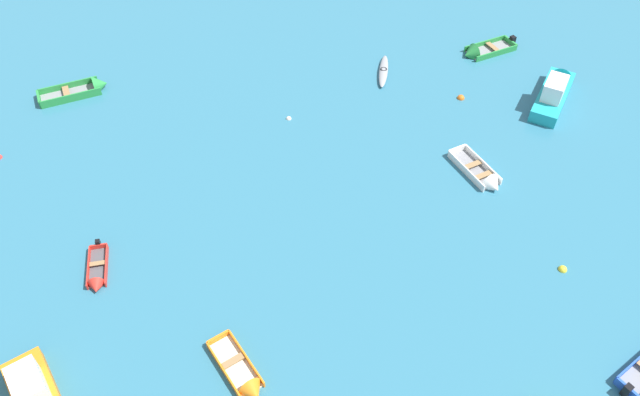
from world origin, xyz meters
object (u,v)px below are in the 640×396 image
at_px(rowboat_white_midfield_right, 485,178).
at_px(mooring_buoy_central, 562,270).
at_px(kayak_grey_center, 384,71).
at_px(mooring_buoy_far_field, 289,119).
at_px(rowboat_red_back_row_center, 97,276).
at_px(rowboat_green_outer_right, 479,52).
at_px(motor_launch_turquoise_near_camera, 555,91).
at_px(mooring_buoy_trailing, 461,98).
at_px(rowboat_green_back_row_left, 87,89).
at_px(rowboat_orange_cluster_outer, 246,381).

bearing_deg(rowboat_white_midfield_right, mooring_buoy_central, -68.12).
distance_m(kayak_grey_center, mooring_buoy_far_field, 7.94).
height_order(kayak_grey_center, mooring_buoy_far_field, kayak_grey_center).
relative_size(rowboat_red_back_row_center, rowboat_white_midfield_right, 0.78).
xyz_separation_m(rowboat_green_outer_right, mooring_buoy_far_field, (-13.29, -6.80, -0.20)).
relative_size(motor_launch_turquoise_near_camera, mooring_buoy_central, 13.77).
distance_m(mooring_buoy_far_field, mooring_buoy_trailing, 11.23).
xyz_separation_m(rowboat_green_back_row_left, mooring_buoy_trailing, (24.26, -1.40, -0.24)).
bearing_deg(mooring_buoy_trailing, rowboat_green_back_row_left, 176.69).
distance_m(motor_launch_turquoise_near_camera, kayak_grey_center, 11.07).
bearing_deg(mooring_buoy_central, kayak_grey_center, 112.97).
xyz_separation_m(rowboat_red_back_row_center, kayak_grey_center, (15.52, 16.69, 0.01)).
bearing_deg(rowboat_white_midfield_right, rowboat_green_outer_right, 79.54).
distance_m(rowboat_green_back_row_left, rowboat_green_outer_right, 26.72).
bearing_deg(rowboat_red_back_row_center, rowboat_green_back_row_left, 104.91).
bearing_deg(rowboat_orange_cluster_outer, rowboat_green_back_row_left, 118.96).
xyz_separation_m(rowboat_green_back_row_left, mooring_buoy_central, (26.67, -15.26, -0.24)).
distance_m(rowboat_white_midfield_right, kayak_grey_center, 11.48).
bearing_deg(rowboat_orange_cluster_outer, rowboat_white_midfield_right, 43.10).
distance_m(rowboat_orange_cluster_outer, mooring_buoy_trailing, 23.22).
bearing_deg(rowboat_white_midfield_right, mooring_buoy_far_field, 152.18).
xyz_separation_m(rowboat_green_outer_right, mooring_buoy_trailing, (-2.21, -5.01, -0.20)).
height_order(motor_launch_turquoise_near_camera, mooring_buoy_far_field, motor_launch_turquoise_near_camera).
bearing_deg(mooring_buoy_trailing, rowboat_orange_cluster_outer, -123.31).
bearing_deg(rowboat_red_back_row_center, rowboat_white_midfield_right, 17.05).
relative_size(motor_launch_turquoise_near_camera, kayak_grey_center, 1.59).
xyz_separation_m(mooring_buoy_central, mooring_buoy_far_field, (-13.49, 12.07, 0.00)).
height_order(kayak_grey_center, mooring_buoy_central, kayak_grey_center).
bearing_deg(motor_launch_turquoise_near_camera, rowboat_green_back_row_left, 176.94).
relative_size(rowboat_orange_cluster_outer, mooring_buoy_far_field, 10.82).
height_order(rowboat_red_back_row_center, kayak_grey_center, rowboat_red_back_row_center).
height_order(motor_launch_turquoise_near_camera, mooring_buoy_central, motor_launch_turquoise_near_camera).
bearing_deg(rowboat_green_outer_right, mooring_buoy_central, -89.40).
height_order(rowboat_red_back_row_center, mooring_buoy_trailing, rowboat_red_back_row_center).
bearing_deg(mooring_buoy_central, rowboat_red_back_row_center, 179.72).
relative_size(rowboat_red_back_row_center, mooring_buoy_trailing, 6.45).
height_order(rowboat_white_midfield_right, mooring_buoy_far_field, rowboat_white_midfield_right).
relative_size(rowboat_red_back_row_center, mooring_buoy_far_field, 9.35).
xyz_separation_m(motor_launch_turquoise_near_camera, kayak_grey_center, (-10.60, 3.15, -0.47)).
xyz_separation_m(rowboat_green_back_row_left, rowboat_red_back_row_center, (4.03, -15.15, -0.08)).
bearing_deg(mooring_buoy_far_field, rowboat_green_back_row_left, 166.39).
height_order(rowboat_green_outer_right, mooring_buoy_trailing, rowboat_green_outer_right).
distance_m(rowboat_red_back_row_center, rowboat_green_outer_right, 29.24).
bearing_deg(rowboat_orange_cluster_outer, rowboat_red_back_row_center, 142.90).
xyz_separation_m(rowboat_white_midfield_right, mooring_buoy_trailing, (0.12, 7.58, -0.20)).
bearing_deg(rowboat_red_back_row_center, rowboat_orange_cluster_outer, -37.10).
distance_m(rowboat_white_midfield_right, mooring_buoy_far_field, 12.41).
relative_size(kayak_grey_center, rowboat_green_outer_right, 0.89).
height_order(motor_launch_turquoise_near_camera, rowboat_orange_cluster_outer, motor_launch_turquoise_near_camera).
xyz_separation_m(rowboat_white_midfield_right, mooring_buoy_central, (2.52, -6.28, -0.20)).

